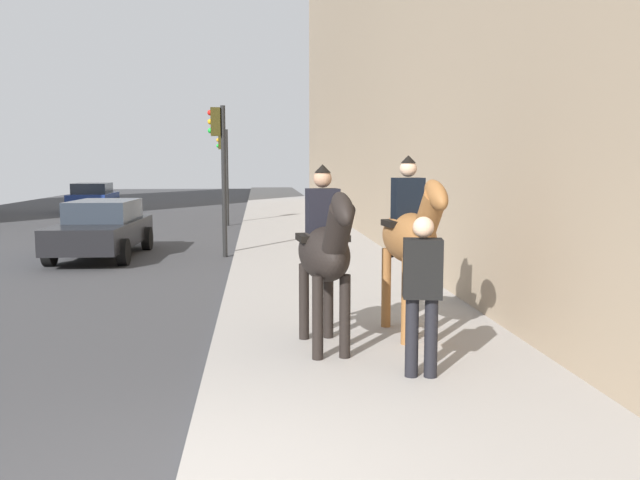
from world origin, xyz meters
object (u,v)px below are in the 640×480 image
car_far_lane (93,197)px  traffic_light_far_curb (224,161)px  mounted_horse_near (325,250)px  pedestrian_greeting (422,286)px  mounted_horse_far (410,235)px  car_near_lane (103,228)px  traffic_light_near_curb (220,156)px

car_far_lane → traffic_light_far_curb: size_ratio=1.12×
mounted_horse_near → pedestrian_greeting: (-1.11, -0.91, -0.25)m
mounted_horse_far → car_near_lane: 10.57m
traffic_light_near_curb → traffic_light_far_curb: (8.63, 0.32, -0.08)m
pedestrian_greeting → car_near_lane: 11.82m
mounted_horse_near → car_far_lane: size_ratio=0.54×
pedestrian_greeting → traffic_light_far_curb: traffic_light_far_curb is taller
car_near_lane → traffic_light_near_curb: traffic_light_near_curb is taller
mounted_horse_far → pedestrian_greeting: (-1.63, 0.25, -0.35)m
mounted_horse_far → car_far_lane: bearing=-163.1°
traffic_light_near_curb → traffic_light_far_curb: size_ratio=1.04×
mounted_horse_near → mounted_horse_far: bearing=108.2°
mounted_horse_near → traffic_light_near_curb: (8.95, 1.72, 1.22)m
pedestrian_greeting → traffic_light_far_curb: size_ratio=0.46×
car_far_lane → traffic_light_near_curb: 18.48m
mounted_horse_near → mounted_horse_far: 1.28m
car_far_lane → traffic_light_far_curb: (-8.26, -6.94, 1.72)m
mounted_horse_far → traffic_light_far_curb: bearing=-174.3°
mounted_horse_far → pedestrian_greeting: size_ratio=1.38×
mounted_horse_near → traffic_light_near_curb: bearing=-175.1°
traffic_light_near_curb → traffic_light_far_curb: traffic_light_near_curb is taller
car_near_lane → pedestrian_greeting: bearing=30.0°
mounted_horse_near → car_far_lane: (25.85, 8.98, -0.58)m
car_near_lane → car_far_lane: bearing=-164.1°
traffic_light_far_curb → mounted_horse_near: bearing=-173.4°
mounted_horse_far → car_near_lane: bearing=-151.0°
mounted_horse_far → traffic_light_near_curb: bearing=-166.0°
traffic_light_near_curb → traffic_light_far_curb: bearing=2.1°
mounted_horse_far → car_far_lane: mounted_horse_far is taller
pedestrian_greeting → car_far_lane: (26.96, 9.89, -0.34)m
mounted_horse_far → traffic_light_far_curb: (17.06, 3.21, 1.03)m
car_far_lane → traffic_light_far_curb: traffic_light_far_curb is taller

